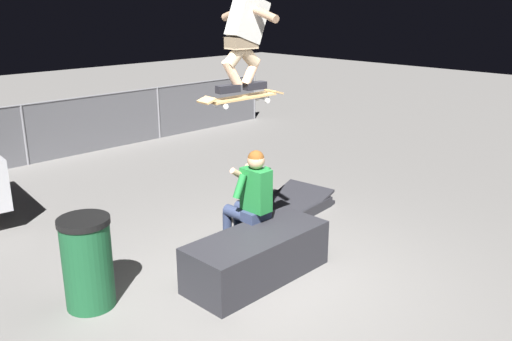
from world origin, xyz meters
TOP-DOWN VIEW (x-y plane):
  - ground_plane at (0.00, 0.00)m, footprint 40.00×40.00m
  - ledge_box_main at (0.02, 0.16)m, footprint 1.70×0.72m
  - person_sitting_on_ledge at (0.30, 0.57)m, footprint 0.59×0.75m
  - skateboard at (0.12, 0.50)m, footprint 1.04×0.30m
  - skater_airborne at (0.18, 0.49)m, footprint 0.63×0.89m
  - kicker_ramp at (1.88, 1.29)m, footprint 1.19×0.96m
  - trash_bin at (-1.58, 0.93)m, footprint 0.51×0.51m
  - fence_back at (0.00, 6.31)m, footprint 12.05×0.05m

SIDE VIEW (x-z plane):
  - ground_plane at x=0.00m, z-range 0.00..0.00m
  - kicker_ramp at x=1.88m, z-range -0.11..0.21m
  - ledge_box_main at x=0.02m, z-range 0.00..0.53m
  - trash_bin at x=-1.58m, z-range 0.00..0.95m
  - fence_back at x=0.00m, z-range 0.04..1.20m
  - person_sitting_on_ledge at x=0.30m, z-range 0.08..1.45m
  - skateboard at x=0.12m, z-range 1.91..2.03m
  - skater_airborne at x=0.18m, z-range 2.10..3.22m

